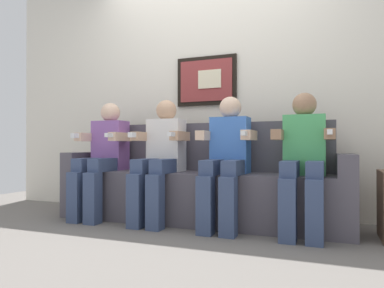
{
  "coord_description": "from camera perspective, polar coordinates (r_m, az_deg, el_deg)",
  "views": [
    {
      "loc": [
        1.11,
        -2.7,
        0.67
      ],
      "look_at": [
        0.0,
        0.15,
        0.7
      ],
      "focal_mm": 33.23,
      "sensor_mm": 36.0,
      "label": 1
    }
  ],
  "objects": [
    {
      "name": "person_right_center",
      "position": [
        2.97,
        5.59,
        -1.81
      ],
      "size": [
        0.46,
        0.56,
        1.11
      ],
      "color": "#3F72CC",
      "rests_on": "ground_plane"
    },
    {
      "name": "person_rightmost",
      "position": [
        2.87,
        17.47,
        -1.84
      ],
      "size": [
        0.46,
        0.56,
        1.11
      ],
      "color": "#4CB266",
      "rests_on": "ground_plane"
    },
    {
      "name": "person_leftmost",
      "position": [
        3.51,
        -14.09,
        -1.58
      ],
      "size": [
        0.46,
        0.56,
        1.11
      ],
      "color": "#8C59A5",
      "rests_on": "ground_plane"
    },
    {
      "name": "couch",
      "position": [
        3.25,
        1.15,
        -6.88
      ],
      "size": [
        2.6,
        0.58,
        0.9
      ],
      "color": "#514C56",
      "rests_on": "ground_plane"
    },
    {
      "name": "back_wall_assembly",
      "position": [
        3.69,
        3.48,
        9.29
      ],
      "size": [
        5.0,
        0.1,
        2.6
      ],
      "color": "silver",
      "rests_on": "ground_plane"
    },
    {
      "name": "person_left_center",
      "position": [
        3.19,
        -5.08,
        -1.71
      ],
      "size": [
        0.46,
        0.56,
        1.11
      ],
      "color": "white",
      "rests_on": "ground_plane"
    },
    {
      "name": "ground_plane",
      "position": [
        3.0,
        -1.07,
        -13.48
      ],
      "size": [
        6.5,
        6.5,
        0.0
      ],
      "primitive_type": "plane",
      "color": "#66605B"
    }
  ]
}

